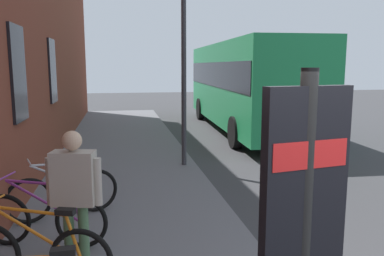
% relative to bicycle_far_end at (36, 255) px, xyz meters
% --- Properties ---
extents(ground, '(60.00, 60.00, 0.00)m').
position_rel_bicycle_far_end_xyz_m(ground, '(3.30, -3.77, -0.51)').
color(ground, '#38383A').
extents(sidewalk_pavement, '(24.00, 3.50, 0.12)m').
position_rel_bicycle_far_end_xyz_m(sidewalk_pavement, '(5.30, -1.02, -0.45)').
color(sidewalk_pavement, slate).
rests_on(sidewalk_pavement, ground).
extents(bicycle_far_end, '(0.69, 1.70, 0.97)m').
position_rel_bicycle_far_end_xyz_m(bicycle_far_end, '(0.00, 0.00, 0.00)').
color(bicycle_far_end, black).
rests_on(bicycle_far_end, sidewalk_pavement).
extents(bicycle_mid_rack, '(0.61, 1.73, 0.97)m').
position_rel_bicycle_far_end_xyz_m(bicycle_mid_rack, '(1.04, 0.11, 0.00)').
color(bicycle_mid_rack, black).
rests_on(bicycle_mid_rack, sidewalk_pavement).
extents(bicycle_nearest_sign, '(0.69, 1.70, 0.97)m').
position_rel_bicycle_far_end_xyz_m(bicycle_nearest_sign, '(2.08, -0.03, 0.00)').
color(bicycle_nearest_sign, black).
rests_on(bicycle_nearest_sign, sidewalk_pavement).
extents(transit_info_sign, '(0.17, 0.56, 2.40)m').
position_rel_bicycle_far_end_xyz_m(transit_info_sign, '(-2.18, -1.97, 1.21)').
color(transit_info_sign, black).
rests_on(transit_info_sign, sidewalk_pavement).
extents(city_bus, '(10.60, 3.01, 3.35)m').
position_rel_bicycle_far_end_xyz_m(city_bus, '(10.53, -5.77, 1.41)').
color(city_bus, '#1E8C4C').
rests_on(city_bus, ground).
extents(pedestrian_near_bus, '(0.34, 0.63, 1.69)m').
position_rel_bicycle_far_end_xyz_m(pedestrian_near_bus, '(0.29, -0.40, 0.64)').
color(pedestrian_near_bus, '#4C724C').
rests_on(pedestrian_near_bus, sidewalk_pavement).
extents(street_lamp, '(0.28, 0.28, 4.80)m').
position_rel_bicycle_far_end_xyz_m(street_lamp, '(5.08, -2.47, 2.48)').
color(street_lamp, '#333338').
rests_on(street_lamp, sidewalk_pavement).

